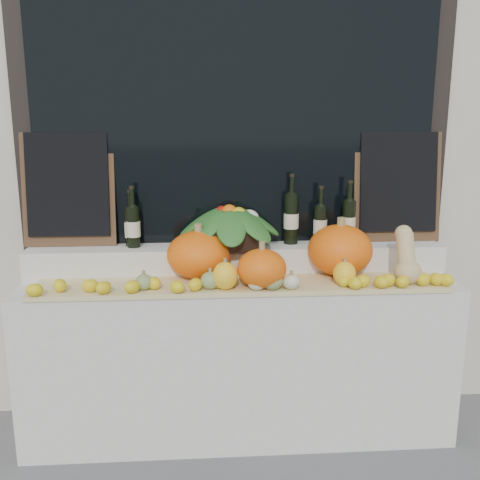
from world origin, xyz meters
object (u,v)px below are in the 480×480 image
object	(u,v)px
pumpkin_right	(340,250)
butternut_squash	(406,259)
pumpkin_left	(199,255)
produce_bowl	(229,225)
wine_bottle_tall	(291,218)

from	to	relation	value
pumpkin_right	butternut_squash	bearing A→B (deg)	-26.78
pumpkin_left	pumpkin_right	bearing A→B (deg)	0.49
produce_bowl	wine_bottle_tall	distance (m)	0.35
pumpkin_left	butternut_squash	xyz separation A→B (m)	(1.06, -0.15, -0.00)
pumpkin_left	pumpkin_right	world-z (taller)	pumpkin_right
pumpkin_left	produce_bowl	world-z (taller)	produce_bowl
produce_bowl	pumpkin_right	bearing A→B (deg)	-13.83
produce_bowl	wine_bottle_tall	xyz separation A→B (m)	(0.35, 0.04, 0.03)
produce_bowl	butternut_squash	bearing A→B (deg)	-18.52
butternut_squash	pumpkin_right	bearing A→B (deg)	153.22
pumpkin_right	wine_bottle_tall	xyz separation A→B (m)	(-0.24, 0.19, 0.14)
pumpkin_left	pumpkin_right	size ratio (longest dim) A/B	0.97
wine_bottle_tall	produce_bowl	bearing A→B (deg)	-173.30
butternut_squash	wine_bottle_tall	size ratio (longest dim) A/B	0.73
pumpkin_right	pumpkin_left	bearing A→B (deg)	-179.51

